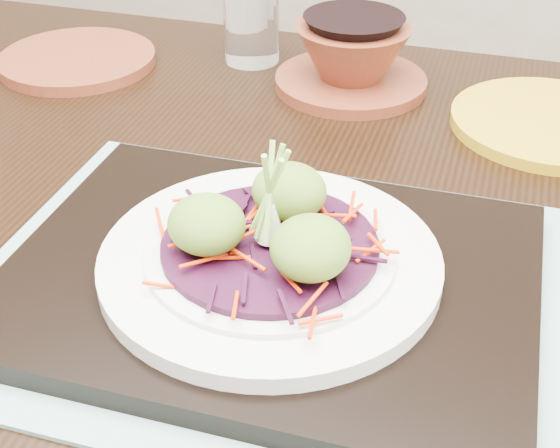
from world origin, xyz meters
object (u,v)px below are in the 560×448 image
(terracotta_side_plate, at_px, (77,60))
(terracotta_bowl_set, at_px, (352,60))
(white_plate, at_px, (270,260))
(water_glass, at_px, (251,22))
(dining_table, at_px, (295,333))
(yellow_plate, at_px, (550,123))
(serving_tray, at_px, (270,278))

(terracotta_side_plate, bearing_deg, terracotta_bowl_set, 9.94)
(white_plate, distance_m, water_glass, 0.44)
(dining_table, distance_m, water_glass, 0.40)
(terracotta_side_plate, height_order, yellow_plate, terracotta_side_plate)
(white_plate, bearing_deg, dining_table, 95.28)
(white_plate, xyz_separation_m, terracotta_side_plate, (-0.37, 0.31, -0.02))
(terracotta_side_plate, xyz_separation_m, water_glass, (0.19, 0.09, 0.04))
(serving_tray, relative_size, water_glass, 4.07)
(terracotta_side_plate, bearing_deg, water_glass, 25.31)
(water_glass, distance_m, yellow_plate, 0.36)
(terracotta_bowl_set, bearing_deg, dining_table, -81.72)
(dining_table, relative_size, terracotta_side_plate, 7.46)
(serving_tray, distance_m, terracotta_bowl_set, 0.37)
(terracotta_bowl_set, distance_m, yellow_plate, 0.22)
(serving_tray, distance_m, water_glass, 0.44)
(serving_tray, relative_size, terracotta_side_plate, 2.07)
(white_plate, height_order, water_glass, water_glass)
(yellow_plate, bearing_deg, water_glass, 171.20)
(terracotta_side_plate, distance_m, water_glass, 0.21)
(terracotta_side_plate, bearing_deg, dining_table, -32.93)
(water_glass, relative_size, terracotta_bowl_set, 0.43)
(terracotta_side_plate, relative_size, water_glass, 1.97)
(serving_tray, height_order, yellow_plate, serving_tray)
(terracotta_side_plate, height_order, water_glass, water_glass)
(serving_tray, height_order, white_plate, white_plate)
(dining_table, bearing_deg, terracotta_bowl_set, 94.33)
(water_glass, bearing_deg, serving_tray, -65.42)
(water_glass, bearing_deg, terracotta_side_plate, -154.69)
(dining_table, xyz_separation_m, yellow_plate, (0.18, 0.27, 0.11))
(dining_table, distance_m, terracotta_bowl_set, 0.33)
(dining_table, height_order, white_plate, white_plate)
(water_glass, height_order, yellow_plate, water_glass)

